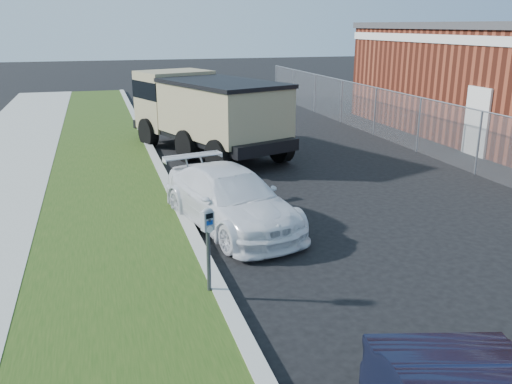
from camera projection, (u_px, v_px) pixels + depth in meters
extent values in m
plane|color=black|center=(342.00, 252.00, 10.16)|extent=(120.00, 120.00, 0.00)
cube|color=gray|center=(187.00, 226.00, 11.27)|extent=(0.25, 50.00, 0.15)
cube|color=#1F3D10|center=(108.00, 234.00, 10.84)|extent=(3.00, 50.00, 0.13)
plane|color=slate|center=(419.00, 125.00, 17.93)|extent=(0.00, 30.00, 30.00)
cylinder|color=gray|center=(421.00, 98.00, 17.66)|extent=(0.04, 30.00, 0.04)
cylinder|color=gray|center=(479.00, 143.00, 15.18)|extent=(0.06, 0.06, 1.80)
cylinder|color=gray|center=(419.00, 125.00, 17.93)|extent=(0.06, 0.06, 1.80)
cylinder|color=gray|center=(375.00, 112.00, 20.68)|extent=(0.06, 0.06, 1.80)
cylinder|color=gray|center=(342.00, 101.00, 23.43)|extent=(0.06, 0.06, 1.80)
cylinder|color=gray|center=(315.00, 93.00, 26.18)|extent=(0.06, 0.06, 1.80)
cylinder|color=gray|center=(294.00, 87.00, 28.93)|extent=(0.06, 0.06, 1.80)
cylinder|color=gray|center=(276.00, 81.00, 31.67)|extent=(0.06, 0.06, 1.80)
cube|color=silver|center=(448.00, 39.00, 18.45)|extent=(0.06, 14.00, 0.30)
cube|color=silver|center=(476.00, 122.00, 17.35)|extent=(0.08, 1.10, 2.20)
cylinder|color=#3F4247|center=(209.00, 261.00, 8.28)|extent=(0.08, 0.08, 0.98)
cube|color=gray|center=(208.00, 221.00, 8.08)|extent=(0.21, 0.17, 0.29)
ellipsoid|color=gray|center=(207.00, 212.00, 8.04)|extent=(0.22, 0.18, 0.11)
cube|color=black|center=(210.00, 216.00, 8.00)|extent=(0.11, 0.05, 0.08)
cube|color=#0D3698|center=(210.00, 223.00, 8.04)|extent=(0.10, 0.04, 0.07)
cylinder|color=silver|center=(210.00, 230.00, 8.07)|extent=(0.10, 0.04, 0.11)
cube|color=#3F4247|center=(210.00, 221.00, 8.03)|extent=(0.04, 0.02, 0.05)
imported|color=white|center=(231.00, 198.00, 11.34)|extent=(2.61, 4.44, 1.21)
cube|color=black|center=(210.00, 132.00, 17.67)|extent=(4.25, 6.73, 0.35)
cube|color=#8B7E59|center=(175.00, 99.00, 19.18)|extent=(2.81, 2.49, 1.99)
cube|color=black|center=(174.00, 88.00, 19.07)|extent=(2.85, 2.52, 0.60)
cube|color=#8B7E59|center=(223.00, 110.00, 16.82)|extent=(3.68, 4.75, 1.59)
cube|color=black|center=(222.00, 83.00, 16.57)|extent=(3.81, 4.87, 0.12)
cube|color=black|center=(164.00, 121.00, 20.17)|extent=(2.29, 0.96, 0.30)
cylinder|color=black|center=(148.00, 133.00, 18.76)|extent=(0.64, 1.04, 0.99)
cylinder|color=black|center=(205.00, 126.00, 20.07)|extent=(0.64, 1.04, 0.99)
cylinder|color=black|center=(187.00, 146.00, 16.70)|extent=(0.64, 1.04, 0.99)
cylinder|color=black|center=(247.00, 137.00, 18.01)|extent=(0.64, 1.04, 0.99)
cylinder|color=black|center=(218.00, 157.00, 15.33)|extent=(0.64, 1.04, 0.99)
cylinder|color=black|center=(281.00, 146.00, 16.64)|extent=(0.64, 1.04, 0.99)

